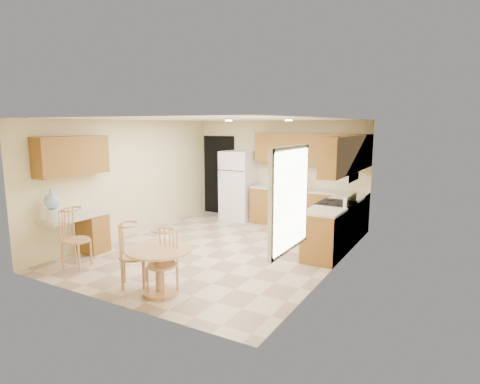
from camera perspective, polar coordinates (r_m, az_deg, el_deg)
The scene contains 30 objects.
floor at distance 7.91m, azimuth -2.95°, elevation -8.10°, with size 5.50×5.50×0.00m, color #C2AE8C.
ceiling at distance 7.54m, azimuth -3.12°, elevation 10.31°, with size 4.50×5.50×0.02m, color white.
wall_back at distance 10.03m, azimuth 5.50°, elevation 2.95°, with size 4.50×0.02×2.50m, color beige.
wall_front at distance 5.56m, azimuth -18.57°, elevation -2.91°, with size 4.50×0.02×2.50m, color beige.
wall_left at distance 9.03m, azimuth -15.14°, elevation 1.93°, with size 0.02×5.50×2.50m, color beige.
wall_right at distance 6.70m, azimuth 13.38°, elevation -0.60°, with size 0.02×5.50×2.50m, color beige.
doorway at distance 10.87m, azimuth -2.99°, elevation 2.44°, with size 0.90×0.02×2.10m, color black.
base_cab_back at distance 9.56m, azimuth 9.47°, elevation -2.42°, with size 2.75×0.60×0.87m, color #976426.
counter_back at distance 9.48m, azimuth 9.54°, elevation 0.27°, with size 2.75×0.63×0.04m, color beige.
base_cab_right_a at distance 8.69m, azimuth 14.76°, elevation -3.82°, with size 0.60×0.59×0.87m, color #976426.
counter_right_a at distance 8.60m, azimuth 14.89°, elevation -0.87°, with size 0.63×0.59×0.04m, color beige.
base_cab_right_b at distance 7.34m, azimuth 11.77°, elevation -6.18°, with size 0.60×0.80×0.87m, color #976426.
counter_right_b at distance 7.23m, azimuth 11.89°, elevation -2.71°, with size 0.63×0.80×0.04m, color beige.
upper_cab_back at distance 9.50m, azimuth 9.99°, elevation 6.11°, with size 2.75×0.33×0.70m, color #976426.
upper_cab_right at distance 7.83m, azimuth 14.92°, elevation 5.21°, with size 0.33×2.42×0.70m, color #976426.
upper_cab_left at distance 7.80m, azimuth -22.78°, elevation 4.77°, with size 0.33×1.40×0.70m, color #976426.
sink at distance 9.48m, azimuth 9.40°, elevation 0.42°, with size 0.78×0.44×0.01m, color silver.
range_hood at distance 7.86m, azimuth 14.13°, elevation 2.11°, with size 0.50×0.76×0.14m, color silver.
desk_pedestal at distance 8.15m, azimuth -20.17°, elevation -5.54°, with size 0.48×0.42×0.72m, color #976426.
desk_top at distance 7.83m, azimuth -22.45°, elevation -3.35°, with size 0.50×1.20×0.04m, color beige.
window at distance 4.94m, azimuth 7.14°, elevation -1.05°, with size 0.06×1.12×1.30m.
can_light_a at distance 8.82m, azimuth -1.60°, elevation 10.12°, with size 0.14×0.14×0.02m, color white.
can_light_b at distance 8.18m, azimuth 6.94°, elevation 10.10°, with size 0.14×0.14×0.02m, color white.
refrigerator at distance 10.20m, azimuth -0.22°, elevation 0.96°, with size 0.77×0.75×1.74m.
stove at distance 8.06m, azimuth 13.34°, elevation -4.56°, with size 0.65×0.76×1.09m.
dining_table at distance 5.87m, azimuth -11.40°, elevation -10.09°, with size 0.92×0.92×0.68m.
chair_table_a at distance 6.16m, azimuth -15.63°, elevation -7.98°, with size 0.42×0.53×0.96m.
chair_table_b at distance 5.74m, azimuth -11.65°, elevation -9.25°, with size 0.41×0.41×0.94m.
chair_desk at distance 7.25m, azimuth -22.97°, elevation -5.48°, with size 0.45×0.58×1.01m.
water_crock at distance 7.53m, azimuth -25.09°, elevation -1.91°, with size 0.27×0.27×0.56m.
Camera 1 is at (4.08, -6.34, 2.41)m, focal length 30.00 mm.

